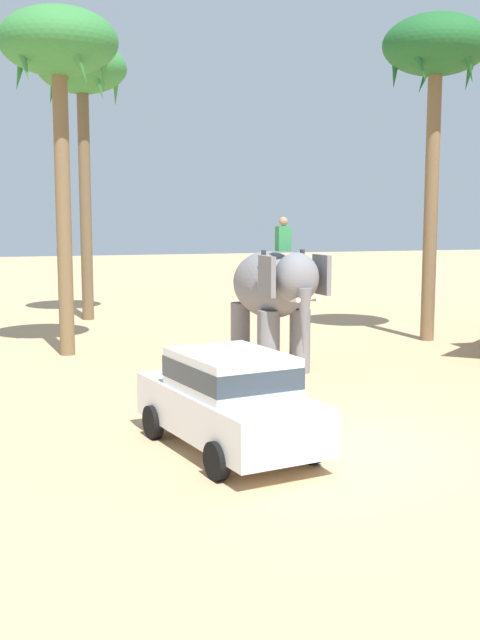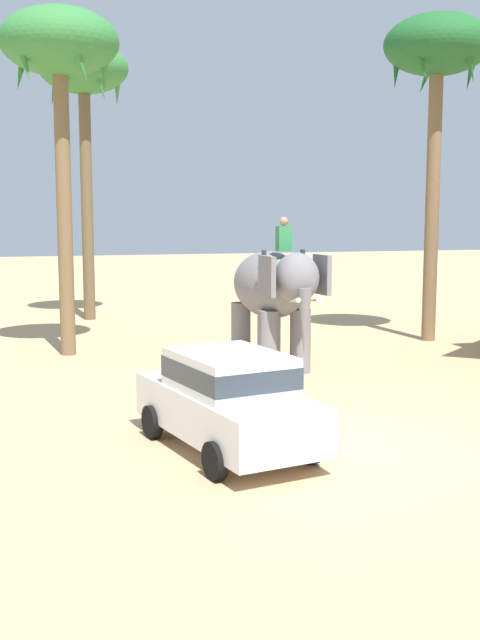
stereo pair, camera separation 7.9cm
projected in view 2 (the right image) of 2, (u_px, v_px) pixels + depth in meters
ground_plane at (332, 447)px, 13.81m from camera, size 120.00×120.00×0.00m
car_sedan_foreground at (228, 397)px, 13.50m from camera, size 2.53×4.37×1.70m
elephant_with_mahout at (274, 292)px, 20.40m from camera, size 1.89×3.94×3.88m
palm_tree_behind_elephant at (60, 54)px, 21.57m from camera, size 3.20×3.20×9.42m
palm_tree_near_hut at (437, 57)px, 24.00m from camera, size 3.20×3.20×9.84m
palm_tree_left_of_road at (84, 79)px, 28.77m from camera, size 3.20×3.20×9.98m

